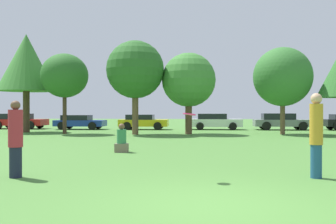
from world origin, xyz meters
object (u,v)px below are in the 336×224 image
tree_0 (26,63)px  tree_3 (189,80)px  tree_1 (65,76)px  tree_4 (283,77)px  parked_car_yellow (143,122)px  parked_car_white (215,121)px  person_thrower (16,139)px  parked_car_red (18,121)px  frisbee (189,114)px  parked_car_blue (79,122)px  tree_2 (135,70)px  person_catcher (316,134)px  parked_car_grey (281,121)px  bystander_sitting (122,140)px

tree_0 → tree_3: 11.49m
tree_1 → tree_4: bearing=3.0°
tree_4 → parked_car_yellow: 11.58m
tree_1 → parked_car_white: 12.30m
person_thrower → parked_car_white: size_ratio=0.44×
tree_0 → parked_car_red: tree_0 is taller
frisbee → tree_3: 16.51m
parked_car_blue → parked_car_yellow: (5.15, 0.19, 0.02)m
person_thrower → tree_1: size_ratio=0.34×
tree_2 → tree_1: bearing=177.6°
parked_car_white → parked_car_yellow: bearing=-175.8°
tree_0 → tree_4: tree_0 is taller
person_thrower → parked_car_yellow: size_ratio=0.46×
person_catcher → parked_car_yellow: size_ratio=0.51×
frisbee → parked_car_red: 26.67m
tree_2 → parked_car_red: size_ratio=1.37×
frisbee → tree_4: tree_4 is taller
person_catcher → tree_1: tree_1 is taller
person_catcher → tree_3: (-3.46, 15.92, 2.48)m
person_catcher → parked_car_yellow: person_catcher is taller
parked_car_yellow → parked_car_white: 5.76m
tree_0 → person_thrower: bearing=-65.5°
frisbee → parked_car_white: size_ratio=0.07×
person_catcher → tree_0: bearing=-53.0°
tree_1 → parked_car_grey: size_ratio=1.19×
person_catcher → tree_4: 16.54m
bystander_sitting → parked_car_white: (4.05, 16.81, 0.23)m
bystander_sitting → parked_car_white: bearing=76.4°
tree_0 → tree_1: 3.73m
tree_1 → parked_car_yellow: 8.00m
tree_0 → tree_4: (17.40, -0.70, -1.16)m
tree_0 → tree_1: (3.28, -1.43, -1.05)m
person_catcher → tree_1: bearing=-57.4°
person_thrower → parked_car_white: person_thrower is taller
parked_car_white → tree_3: bearing=-108.1°
parked_car_yellow → bystander_sitting: bearing=-84.1°
tree_2 → parked_car_red: tree_2 is taller
tree_2 → parked_car_yellow: size_ratio=1.55×
tree_3 → tree_0: bearing=175.5°
tree_3 → tree_1: bearing=-176.2°
person_catcher → parked_car_grey: person_catcher is taller
tree_4 → parked_car_yellow: tree_4 is taller
parked_car_grey → parked_car_white: bearing=179.7°
tree_1 → parked_car_red: 9.39m
parked_car_white → parked_car_grey: bearing=-0.3°
tree_2 → parked_car_white: size_ratio=1.47×
tree_0 → tree_3: (11.38, -0.89, -1.35)m
frisbee → person_thrower: bearing=-178.9°
person_catcher → tree_0: size_ratio=0.28×
frisbee → parked_car_blue: frisbee is taller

